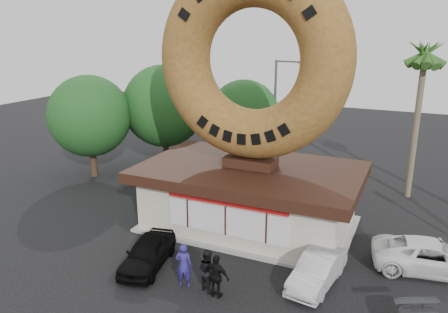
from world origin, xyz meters
TOP-DOWN VIEW (x-y plane):
  - ground at (0.00, 0.00)m, footprint 90.00×90.00m
  - donut_shop at (0.00, 5.98)m, footprint 11.20×7.20m
  - giant_donut at (0.00, 6.00)m, footprint 9.73×2.48m
  - tree_west at (-9.50, 13.00)m, footprint 6.00×6.00m
  - tree_mid at (-4.00, 15.00)m, footprint 5.20×5.20m
  - tree_far at (-13.00, 9.00)m, footprint 5.60×5.60m
  - palm_near at (7.50, 14.00)m, footprint 2.60×2.60m
  - street_lamp at (-1.86, 16.00)m, footprint 2.11×0.20m
  - person_left at (-0.34, -0.44)m, footprint 0.79×0.62m
  - person_center at (0.64, -0.27)m, footprint 1.05×0.95m
  - person_right at (1.20, -0.58)m, footprint 1.08×0.49m
  - car_black at (-2.55, 0.25)m, footprint 2.30×4.12m
  - car_silver at (4.56, 1.99)m, footprint 1.84×4.00m
  - car_white at (8.86, 5.00)m, footprint 5.36×3.16m

SIDE VIEW (x-z plane):
  - ground at x=0.00m, z-range 0.00..0.00m
  - car_silver at x=4.56m, z-range 0.00..1.27m
  - car_black at x=-2.55m, z-range 0.00..1.32m
  - car_white at x=8.86m, z-range 0.00..1.40m
  - person_center at x=0.64m, z-range 0.00..1.76m
  - person_right at x=1.20m, z-range 0.00..1.80m
  - person_left at x=-0.34m, z-range 0.00..1.90m
  - donut_shop at x=0.00m, z-range -0.13..3.67m
  - tree_mid at x=-4.00m, z-range 0.70..7.33m
  - tree_far at x=-13.00m, z-range 0.76..7.90m
  - street_lamp at x=-1.86m, z-range 0.48..8.48m
  - tree_west at x=-9.50m, z-range 0.82..8.47m
  - palm_near at x=7.50m, z-range 3.54..13.29m
  - giant_donut at x=0.00m, z-range 3.80..13.53m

